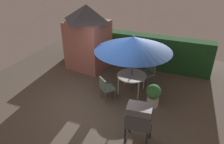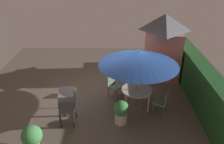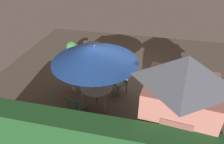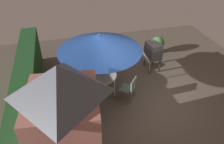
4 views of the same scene
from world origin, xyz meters
The scene contains 10 objects.
ground_plane centered at (0.00, 0.00, 0.00)m, with size 11.00×11.00×0.00m, color brown.
hedge_backdrop centered at (0.00, 3.50, 0.79)m, with size 7.16×0.61×1.57m.
garden_shed centered at (-1.87, 2.44, 1.50)m, with size 1.98×1.84×2.94m.
patio_table centered at (0.69, 1.08, 0.67)m, with size 1.13×1.13×0.73m.
patio_umbrella centered at (0.69, 1.08, 1.99)m, with size 2.80×2.80×2.31m.
bbq_grill centered at (1.65, -1.31, 0.85)m, with size 0.75×0.57×1.20m.
chair_near_shed centered at (-0.01, 0.21, 0.52)m, with size 0.65×0.65×0.90m.
chair_far_side centered at (1.15, 1.97, 0.52)m, with size 0.62×0.62×0.90m.
potted_plant_by_shed centered at (2.90, -2.12, 0.45)m, with size 0.60×0.60×0.80m.
potted_plant_by_grill centered at (1.67, 0.47, 0.46)m, with size 0.52×0.52×0.85m.
Camera 4 is at (-5.66, 2.28, 5.28)m, focal length 35.78 mm.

